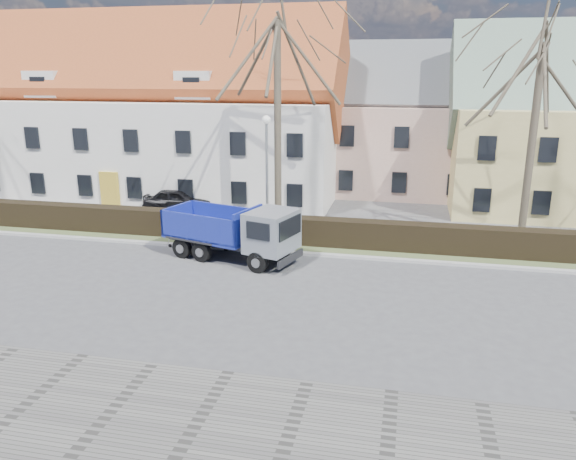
% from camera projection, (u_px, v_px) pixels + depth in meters
% --- Properties ---
extents(ground, '(120.00, 120.00, 0.00)m').
position_uv_depth(ground, '(278.00, 293.00, 21.14)').
color(ground, '#4C4C4F').
extents(sidewalk_near, '(80.00, 5.00, 0.08)m').
position_uv_depth(sidewalk_near, '(195.00, 427.00, 13.15)').
color(sidewalk_near, slate).
rests_on(sidewalk_near, ground).
extents(curb_far, '(80.00, 0.30, 0.12)m').
position_uv_depth(curb_far, '(301.00, 253.00, 25.44)').
color(curb_far, '#AAA8A7').
rests_on(curb_far, ground).
extents(grass_strip, '(80.00, 3.00, 0.10)m').
position_uv_depth(grass_strip, '(308.00, 243.00, 26.95)').
color(grass_strip, '#4E5E35').
rests_on(grass_strip, ground).
extents(hedge, '(60.00, 0.90, 1.30)m').
position_uv_depth(hedge, '(307.00, 232.00, 26.60)').
color(hedge, black).
rests_on(hedge, ground).
extents(building_white, '(26.80, 10.80, 9.50)m').
position_uv_depth(building_white, '(144.00, 121.00, 37.51)').
color(building_white, white).
rests_on(building_white, ground).
extents(building_pink, '(10.80, 8.80, 8.00)m').
position_uv_depth(building_pink, '(403.00, 132.00, 38.00)').
color(building_pink, '#CA9F8E').
rests_on(building_pink, ground).
extents(tree_1, '(9.20, 9.20, 12.65)m').
position_uv_depth(tree_1, '(278.00, 106.00, 27.78)').
color(tree_1, '#4B4234').
rests_on(tree_1, ground).
extents(tree_2, '(8.00, 8.00, 11.00)m').
position_uv_depth(tree_2, '(534.00, 128.00, 25.56)').
color(tree_2, '#4B4234').
rests_on(tree_2, ground).
extents(dump_truck, '(6.69, 4.03, 2.51)m').
position_uv_depth(dump_truck, '(227.00, 231.00, 24.67)').
color(dump_truck, navy).
rests_on(dump_truck, ground).
extents(streetlight, '(0.47, 0.47, 6.08)m').
position_uv_depth(streetlight, '(267.00, 177.00, 27.32)').
color(streetlight, '#969A9D').
rests_on(streetlight, ground).
extents(cart_frame, '(0.78, 0.52, 0.66)m').
position_uv_depth(cart_frame, '(169.00, 240.00, 26.43)').
color(cart_frame, silver).
rests_on(cart_frame, ground).
extents(parked_car_a, '(4.16, 1.93, 1.38)m').
position_uv_depth(parked_car_a, '(178.00, 200.00, 32.98)').
color(parked_car_a, black).
rests_on(parked_car_a, ground).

